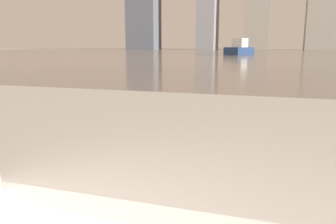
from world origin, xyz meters
The scene contains 3 objects.
harbor_water centered at (0.00, 62.00, 0.01)m, with size 180.00×110.00×0.01m.
harbor_boat_2 centered at (-3.00, 41.39, 0.70)m, with size 3.28×5.55×1.97m.
skyline_tower_0 centered at (-45.91, 118.00, 16.75)m, with size 11.02×9.06×33.50m.
Camera 1 is at (0.89, 0.18, 0.99)m, focal length 35.00 mm.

